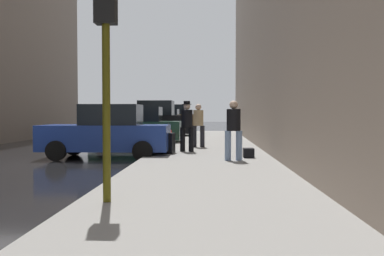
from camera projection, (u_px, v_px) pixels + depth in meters
name	position (u px, v px, depth m)	size (l,w,h in m)	color
ground_plane	(3.00, 164.00, 12.56)	(120.00, 120.00, 0.00)	black
sidewalk	(207.00, 163.00, 12.30)	(4.00, 40.00, 0.15)	gray
parked_blue_sedan	(107.00, 133.00, 14.27)	(4.22, 2.10, 1.79)	navy
parked_dark_green_sedan	(138.00, 127.00, 20.29)	(4.20, 2.07, 1.79)	#193828
parked_black_suv	(154.00, 121.00, 26.07)	(4.65, 2.15, 2.25)	black
parked_gray_coupe	(163.00, 122.00, 31.57)	(4.26, 2.18, 1.79)	slate
parked_bronze_suv	(171.00, 118.00, 38.06)	(4.66, 2.18, 2.25)	brown
fire_hydrant	(169.00, 138.00, 17.15)	(0.42, 0.22, 0.70)	red
traffic_light	(106.00, 30.00, 6.45)	(0.32, 0.32, 3.60)	#514C0F
pedestrian_with_fedora	(187.00, 124.00, 15.00)	(0.53, 0.49, 1.78)	black
pedestrian_in_tan_coat	(198.00, 123.00, 16.95)	(0.51, 0.43, 1.71)	black
pedestrian_in_jeans	(234.00, 127.00, 12.19)	(0.51, 0.43, 1.71)	#728CB2
rolling_suitcase	(168.00, 143.00, 14.41)	(0.43, 0.60, 1.04)	black
duffel_bag	(249.00, 153.00, 13.02)	(0.32, 0.44, 0.28)	black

